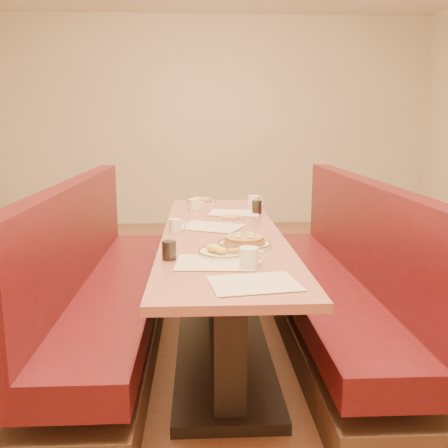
{
  "coord_description": "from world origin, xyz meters",
  "views": [
    {
      "loc": [
        -0.13,
        -2.94,
        1.39
      ],
      "look_at": [
        0.0,
        -0.27,
        0.85
      ],
      "focal_mm": 40.0,
      "sensor_mm": 36.0,
      "label": 1
    }
  ],
  "objects_px": {
    "soda_tumbler_near": "(169,250)",
    "soda_tumbler_mid": "(257,207)",
    "booth_right": "(338,290)",
    "booth_left": "(103,294)",
    "coffee_mug_b": "(176,225)",
    "pancake_plate": "(244,243)",
    "coffee_mug_d": "(194,205)",
    "diner_table": "(222,290)",
    "coffee_mug_a": "(249,257)",
    "eggs_plate": "(224,251)",
    "coffee_mug_c": "(254,202)"
  },
  "relations": [
    {
      "from": "soda_tumbler_near",
      "to": "soda_tumbler_mid",
      "type": "height_order",
      "value": "soda_tumbler_mid"
    },
    {
      "from": "booth_right",
      "to": "soda_tumbler_near",
      "type": "bearing_deg",
      "value": -148.26
    },
    {
      "from": "booth_left",
      "to": "coffee_mug_b",
      "type": "distance_m",
      "value": 0.63
    },
    {
      "from": "pancake_plate",
      "to": "booth_right",
      "type": "bearing_deg",
      "value": 31.61
    },
    {
      "from": "booth_left",
      "to": "coffee_mug_b",
      "type": "relative_size",
      "value": 23.85
    },
    {
      "from": "coffee_mug_d",
      "to": "soda_tumbler_near",
      "type": "distance_m",
      "value": 1.37
    },
    {
      "from": "diner_table",
      "to": "booth_left",
      "type": "xyz_separation_m",
      "value": [
        -0.73,
        0.0,
        -0.01
      ]
    },
    {
      "from": "diner_table",
      "to": "booth_left",
      "type": "relative_size",
      "value": 1.0
    },
    {
      "from": "soda_tumbler_mid",
      "to": "soda_tumbler_near",
      "type": "bearing_deg",
      "value": -114.73
    },
    {
      "from": "booth_right",
      "to": "soda_tumbler_near",
      "type": "relative_size",
      "value": 26.81
    },
    {
      "from": "coffee_mug_d",
      "to": "soda_tumbler_near",
      "type": "relative_size",
      "value": 1.23
    },
    {
      "from": "coffee_mug_a",
      "to": "soda_tumbler_mid",
      "type": "xyz_separation_m",
      "value": [
        0.19,
        1.37,
        -0.0
      ]
    },
    {
      "from": "diner_table",
      "to": "eggs_plate",
      "type": "relative_size",
      "value": 9.01
    },
    {
      "from": "diner_table",
      "to": "coffee_mug_a",
      "type": "relative_size",
      "value": 20.27
    },
    {
      "from": "pancake_plate",
      "to": "soda_tumbler_mid",
      "type": "distance_m",
      "value": 0.99
    },
    {
      "from": "booth_left",
      "to": "coffee_mug_b",
      "type": "bearing_deg",
      "value": -0.9
    },
    {
      "from": "booth_right",
      "to": "soda_tumbler_mid",
      "type": "relative_size",
      "value": 25.89
    },
    {
      "from": "booth_left",
      "to": "coffee_mug_c",
      "type": "distance_m",
      "value": 1.36
    },
    {
      "from": "coffee_mug_d",
      "to": "soda_tumbler_mid",
      "type": "distance_m",
      "value": 0.48
    },
    {
      "from": "pancake_plate",
      "to": "coffee_mug_c",
      "type": "relative_size",
      "value": 2.25
    },
    {
      "from": "eggs_plate",
      "to": "coffee_mug_b",
      "type": "relative_size",
      "value": 2.65
    },
    {
      "from": "booth_right",
      "to": "pancake_plate",
      "type": "height_order",
      "value": "booth_right"
    },
    {
      "from": "diner_table",
      "to": "pancake_plate",
      "type": "relative_size",
      "value": 8.49
    },
    {
      "from": "booth_right",
      "to": "coffee_mug_c",
      "type": "distance_m",
      "value": 1.01
    },
    {
      "from": "booth_right",
      "to": "eggs_plate",
      "type": "bearing_deg",
      "value": -143.93
    },
    {
      "from": "booth_right",
      "to": "soda_tumbler_mid",
      "type": "xyz_separation_m",
      "value": [
        -0.45,
        0.59,
        0.44
      ]
    },
    {
      "from": "eggs_plate",
      "to": "coffee_mug_c",
      "type": "relative_size",
      "value": 2.11
    },
    {
      "from": "coffee_mug_a",
      "to": "coffee_mug_b",
      "type": "bearing_deg",
      "value": 99.86
    },
    {
      "from": "coffee_mug_a",
      "to": "pancake_plate",
      "type": "bearing_deg",
      "value": 72.65
    },
    {
      "from": "coffee_mug_c",
      "to": "soda_tumbler_near",
      "type": "height_order",
      "value": "coffee_mug_c"
    },
    {
      "from": "coffee_mug_d",
      "to": "diner_table",
      "type": "bearing_deg",
      "value": -74.63
    },
    {
      "from": "coffee_mug_b",
      "to": "coffee_mug_d",
      "type": "bearing_deg",
      "value": 89.73
    },
    {
      "from": "booth_left",
      "to": "booth_right",
      "type": "xyz_separation_m",
      "value": [
        1.46,
        0.0,
        0.0
      ]
    },
    {
      "from": "booth_right",
      "to": "booth_left",
      "type": "bearing_deg",
      "value": 180.0
    },
    {
      "from": "diner_table",
      "to": "booth_left",
      "type": "height_order",
      "value": "booth_left"
    },
    {
      "from": "coffee_mug_c",
      "to": "soda_tumbler_mid",
      "type": "xyz_separation_m",
      "value": [
        -0.0,
        -0.2,
        -0.0
      ]
    },
    {
      "from": "pancake_plate",
      "to": "coffee_mug_d",
      "type": "relative_size",
      "value": 2.56
    },
    {
      "from": "booth_right",
      "to": "coffee_mug_d",
      "type": "xyz_separation_m",
      "value": [
        -0.91,
        0.74,
        0.43
      ]
    },
    {
      "from": "booth_right",
      "to": "coffee_mug_a",
      "type": "relative_size",
      "value": 20.27
    },
    {
      "from": "booth_right",
      "to": "soda_tumbler_mid",
      "type": "distance_m",
      "value": 0.86
    },
    {
      "from": "booth_right",
      "to": "coffee_mug_a",
      "type": "bearing_deg",
      "value": -129.56
    },
    {
      "from": "pancake_plate",
      "to": "coffee_mug_c",
      "type": "distance_m",
      "value": 1.2
    },
    {
      "from": "booth_right",
      "to": "eggs_plate",
      "type": "xyz_separation_m",
      "value": [
        -0.75,
        -0.54,
        0.41
      ]
    },
    {
      "from": "diner_table",
      "to": "coffee_mug_b",
      "type": "xyz_separation_m",
      "value": [
        -0.28,
        -0.01,
        0.42
      ]
    },
    {
      "from": "eggs_plate",
      "to": "coffee_mug_c",
      "type": "distance_m",
      "value": 1.37
    },
    {
      "from": "booth_right",
      "to": "eggs_plate",
      "type": "relative_size",
      "value": 9.01
    },
    {
      "from": "diner_table",
      "to": "pancake_plate",
      "type": "bearing_deg",
      "value": -75.29
    },
    {
      "from": "booth_left",
      "to": "soda_tumbler_mid",
      "type": "xyz_separation_m",
      "value": [
        1.01,
        0.59,
        0.44
      ]
    },
    {
      "from": "coffee_mug_c",
      "to": "soda_tumbler_near",
      "type": "bearing_deg",
      "value": -121.88
    },
    {
      "from": "eggs_plate",
      "to": "coffee_mug_a",
      "type": "height_order",
      "value": "coffee_mug_a"
    }
  ]
}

